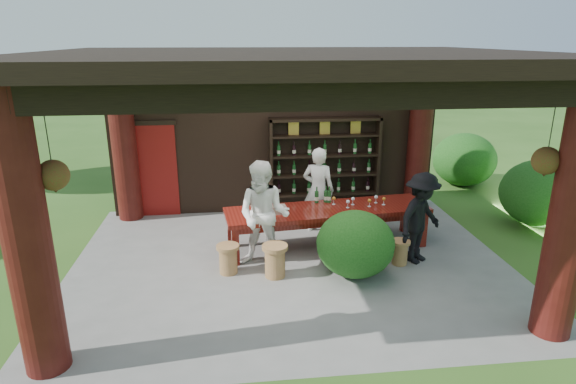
{
  "coord_description": "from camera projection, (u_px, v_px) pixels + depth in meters",
  "views": [
    {
      "loc": [
        -0.89,
        -7.45,
        3.7
      ],
      "look_at": [
        0.0,
        0.4,
        1.15
      ],
      "focal_mm": 30.0,
      "sensor_mm": 36.0,
      "label": 1
    }
  ],
  "objects": [
    {
      "name": "ground",
      "position": [
        291.0,
        263.0,
        8.28
      ],
      "size": [
        90.0,
        90.0,
        0.0
      ],
      "primitive_type": "plane",
      "color": "#2D5119",
      "rests_on": "ground"
    },
    {
      "name": "pavilion",
      "position": [
        287.0,
        136.0,
        8.03
      ],
      "size": [
        7.5,
        6.0,
        3.6
      ],
      "color": "slate",
      "rests_on": "ground"
    },
    {
      "name": "wine_shelf",
      "position": [
        324.0,
        166.0,
        10.38
      ],
      "size": [
        2.38,
        0.36,
        2.09
      ],
      "color": "black",
      "rests_on": "ground"
    },
    {
      "name": "tasting_table",
      "position": [
        327.0,
        214.0,
        8.73
      ],
      "size": [
        3.78,
        1.35,
        0.75
      ],
      "rotation": [
        0.0,
        0.0,
        0.11
      ],
      "color": "#59130C",
      "rests_on": "ground"
    },
    {
      "name": "stool_near_left",
      "position": [
        275.0,
        260.0,
        7.72
      ],
      "size": [
        0.41,
        0.41,
        0.55
      ],
      "rotation": [
        0.0,
        0.0,
        0.15
      ],
      "color": "olive",
      "rests_on": "ground"
    },
    {
      "name": "stool_near_right",
      "position": [
        400.0,
        252.0,
        8.17
      ],
      "size": [
        0.33,
        0.33,
        0.43
      ],
      "rotation": [
        0.0,
        0.0,
        -0.21
      ],
      "color": "olive",
      "rests_on": "ground"
    },
    {
      "name": "stool_far_left",
      "position": [
        228.0,
        258.0,
        7.85
      ],
      "size": [
        0.37,
        0.37,
        0.49
      ],
      "rotation": [
        0.0,
        0.0,
        0.34
      ],
      "color": "olive",
      "rests_on": "ground"
    },
    {
      "name": "host",
      "position": [
        318.0,
        190.0,
        9.4
      ],
      "size": [
        0.73,
        0.62,
        1.7
      ],
      "primitive_type": "imported",
      "rotation": [
        0.0,
        0.0,
        2.73
      ],
      "color": "white",
      "rests_on": "ground"
    },
    {
      "name": "guest_woman",
      "position": [
        264.0,
        215.0,
        7.9
      ],
      "size": [
        1.06,
        0.93,
        1.82
      ],
      "primitive_type": "imported",
      "rotation": [
        0.0,
        0.0,
        -0.32
      ],
      "color": "white",
      "rests_on": "ground"
    },
    {
      "name": "guest_man",
      "position": [
        421.0,
        218.0,
        8.1
      ],
      "size": [
        1.17,
        1.08,
        1.59
      ],
      "primitive_type": "imported",
      "rotation": [
        0.0,
        0.0,
        0.64
      ],
      "color": "black",
      "rests_on": "ground"
    },
    {
      "name": "table_bottles",
      "position": [
        324.0,
        194.0,
        8.96
      ],
      "size": [
        0.31,
        0.1,
        0.31
      ],
      "color": "#194C1E",
      "rests_on": "tasting_table"
    },
    {
      "name": "table_glasses",
      "position": [
        361.0,
        201.0,
        8.83
      ],
      "size": [
        0.98,
        0.28,
        0.15
      ],
      "color": "silver",
      "rests_on": "tasting_table"
    },
    {
      "name": "napkin_basket",
      "position": [
        278.0,
        209.0,
        8.43
      ],
      "size": [
        0.28,
        0.21,
        0.14
      ],
      "primitive_type": "cube",
      "rotation": [
        0.0,
        0.0,
        0.11
      ],
      "color": "#BF6672",
      "rests_on": "tasting_table"
    },
    {
      "name": "shrubs",
      "position": [
        412.0,
        209.0,
        9.27
      ],
      "size": [
        16.3,
        9.21,
        1.36
      ],
      "color": "#194C14",
      "rests_on": "ground"
    },
    {
      "name": "trees",
      "position": [
        466.0,
        56.0,
        8.88
      ],
      "size": [
        21.27,
        11.51,
        4.8
      ],
      "color": "#3F2819",
      "rests_on": "ground"
    }
  ]
}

